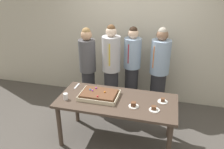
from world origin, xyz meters
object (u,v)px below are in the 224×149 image
at_px(person_striped_tie_right, 88,68).
at_px(sheet_cake, 99,95).
at_px(drink_cup_nearest, 66,96).
at_px(plated_slice_near_left, 163,101).
at_px(person_far_right_suit, 132,67).
at_px(plated_slice_near_right, 134,105).
at_px(cake_server_utensil, 77,86).
at_px(person_green_shirt_behind, 111,69).
at_px(plated_slice_far_left, 154,109).
at_px(person_serving_front, 159,70).
at_px(party_table, 117,105).

bearing_deg(person_striped_tie_right, sheet_cake, -0.01).
bearing_deg(drink_cup_nearest, plated_slice_near_left, 11.79).
bearing_deg(person_far_right_suit, plated_slice_near_right, 26.83).
relative_size(cake_server_utensil, person_green_shirt_behind, 0.11).
bearing_deg(plated_slice_near_left, person_green_shirt_behind, 143.74).
height_order(plated_slice_near_right, plated_slice_far_left, plated_slice_near_right).
bearing_deg(person_far_right_suit, plated_slice_near_left, 48.08).
height_order(person_green_shirt_behind, person_far_right_suit, person_green_shirt_behind).
height_order(cake_server_utensil, person_far_right_suit, person_far_right_suit).
bearing_deg(person_striped_tie_right, plated_slice_far_left, 23.23).
height_order(plated_slice_near_left, person_serving_front, person_serving_front).
height_order(party_table, person_serving_front, person_serving_front).
xyz_separation_m(drink_cup_nearest, cake_server_utensil, (-0.01, 0.45, -0.05)).
bearing_deg(plated_slice_near_left, party_table, -170.00).
bearing_deg(person_striped_tie_right, plated_slice_near_left, 32.77).
distance_m(plated_slice_near_left, cake_server_utensil, 1.47).
bearing_deg(sheet_cake, plated_slice_near_left, 6.07).
distance_m(drink_cup_nearest, person_green_shirt_behind, 1.13).
distance_m(plated_slice_far_left, person_serving_front, 1.29).
bearing_deg(plated_slice_far_left, plated_slice_near_right, 176.36).
distance_m(drink_cup_nearest, cake_server_utensil, 0.45).
xyz_separation_m(sheet_cake, person_serving_front, (0.84, 1.13, 0.06)).
bearing_deg(sheet_cake, party_table, -3.49).
relative_size(plated_slice_near_left, cake_server_utensil, 0.75).
bearing_deg(plated_slice_far_left, person_striped_tie_right, 143.89).
height_order(plated_slice_far_left, person_serving_front, person_serving_front).
height_order(plated_slice_near_left, person_green_shirt_behind, person_green_shirt_behind).
bearing_deg(cake_server_utensil, person_far_right_suit, 47.72).
height_order(person_striped_tie_right, person_far_right_suit, same).
relative_size(plated_slice_near_left, person_striped_tie_right, 0.09).
distance_m(person_serving_front, person_green_shirt_behind, 0.92).
bearing_deg(plated_slice_far_left, cake_server_utensil, 163.15).
xyz_separation_m(sheet_cake, cake_server_utensil, (-0.49, 0.25, -0.04)).
relative_size(person_serving_front, person_striped_tie_right, 1.01).
relative_size(drink_cup_nearest, person_green_shirt_behind, 0.06).
xyz_separation_m(plated_slice_near_left, drink_cup_nearest, (-1.45, -0.30, 0.03)).
distance_m(party_table, sheet_cake, 0.32).
height_order(drink_cup_nearest, person_far_right_suit, person_far_right_suit).
height_order(plated_slice_near_right, person_striped_tie_right, person_striped_tie_right).
distance_m(party_table, person_green_shirt_behind, 0.94).
relative_size(plated_slice_far_left, person_far_right_suit, 0.09).
xyz_separation_m(sheet_cake, plated_slice_near_right, (0.57, -0.14, -0.01)).
bearing_deg(plated_slice_near_right, cake_server_utensil, 159.67).
height_order(party_table, cake_server_utensil, cake_server_utensil).
bearing_deg(person_green_shirt_behind, sheet_cake, -0.02).
bearing_deg(plated_slice_near_right, drink_cup_nearest, -176.66).
xyz_separation_m(party_table, person_green_shirt_behind, (-0.32, 0.86, 0.22)).
height_order(plated_slice_near_left, person_striped_tie_right, person_striped_tie_right).
height_order(plated_slice_near_left, person_far_right_suit, person_far_right_suit).
height_order(person_green_shirt_behind, person_striped_tie_right, person_green_shirt_behind).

